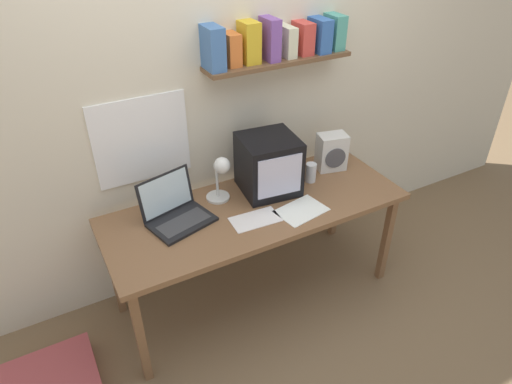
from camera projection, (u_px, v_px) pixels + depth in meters
ground_plane at (256, 292)px, 3.08m from camera, size 12.00×12.00×0.00m
back_wall at (221, 85)px, 2.69m from camera, size 5.60×0.24×2.60m
corner_desk at (256, 214)px, 2.72m from camera, size 1.79×0.68×0.71m
crt_monitor at (269, 165)px, 2.74m from camera, size 0.37×0.37×0.35m
laptop at (175, 210)px, 2.55m from camera, size 0.40×0.36×0.25m
desk_lamp at (221, 174)px, 2.62m from camera, size 0.14×0.17×0.30m
juice_glass at (311, 173)px, 2.89m from camera, size 0.07×0.07×0.12m
space_heater at (332, 152)px, 2.99m from camera, size 0.21×0.17×0.24m
open_notebook at (255, 219)px, 2.57m from camera, size 0.28×0.17×0.00m
loose_paper_near_monitor at (301, 210)px, 2.64m from camera, size 0.31×0.24×0.00m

